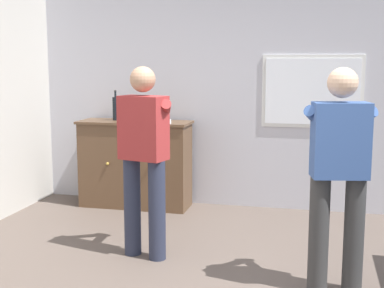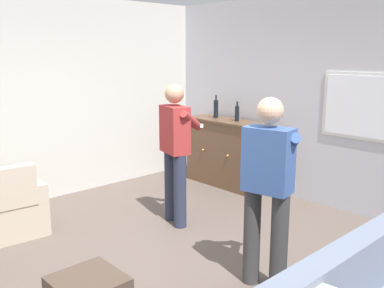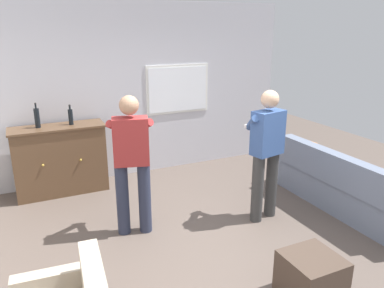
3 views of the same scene
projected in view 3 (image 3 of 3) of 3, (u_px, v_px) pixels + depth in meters
The scene contains 9 objects.
ground at pixel (214, 247), 4.25m from camera, with size 10.40×10.40×0.00m, color brown.
wall_back_with_window at pixel (139, 90), 6.13m from camera, with size 5.20×0.15×2.80m.
couch at pixel (341, 187), 5.05m from camera, with size 0.57×2.35×0.83m.
sideboard_cabinet at pixel (61, 160), 5.54m from camera, with size 1.33×0.49×1.03m.
bottle_wine_green at pixel (71, 117), 5.44m from camera, with size 0.07×0.07×0.30m.
bottle_liquor_amber at pixel (37, 118), 5.27m from camera, with size 0.07×0.07×0.36m.
ottoman at pixel (311, 277), 3.41m from camera, with size 0.48×0.48×0.42m, color #47382D.
person_standing_left at pixel (132, 159), 4.31m from camera, with size 0.54×0.52×1.68m.
person_standing_right at pixel (266, 149), 4.65m from camera, with size 0.55×0.51×1.68m.
Camera 3 is at (-1.80, -3.25, 2.39)m, focal length 35.00 mm.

